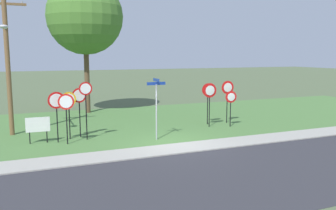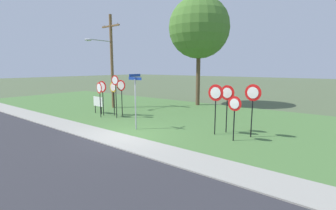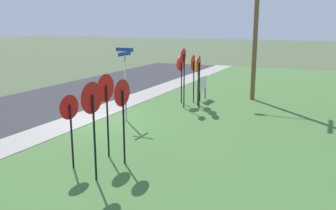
# 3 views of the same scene
# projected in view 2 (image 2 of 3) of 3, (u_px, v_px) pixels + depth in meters

# --- Properties ---
(ground_plane) EXTENTS (160.00, 160.00, 0.00)m
(ground_plane) POSITION_uv_depth(u_px,v_px,m) (127.00, 136.00, 11.95)
(ground_plane) COLOR #4C5B3D
(road_asphalt) EXTENTS (44.00, 6.40, 0.01)m
(road_asphalt) POSITION_uv_depth(u_px,v_px,m) (24.00, 167.00, 8.20)
(road_asphalt) COLOR #2D2D33
(road_asphalt) RESTS_ON ground_plane
(sidewalk_strip) EXTENTS (44.00, 1.60, 0.06)m
(sidewalk_strip) POSITION_uv_depth(u_px,v_px,m) (115.00, 139.00, 11.32)
(sidewalk_strip) COLOR #99968C
(sidewalk_strip) RESTS_ON ground_plane
(grass_median) EXTENTS (44.00, 12.00, 0.04)m
(grass_median) POSITION_uv_depth(u_px,v_px,m) (191.00, 116.00, 16.64)
(grass_median) COLOR #477038
(grass_median) RESTS_ON ground_plane
(stop_sign_near_left) EXTENTS (0.80, 0.12, 2.45)m
(stop_sign_near_left) POSITION_uv_depth(u_px,v_px,m) (102.00, 90.00, 16.57)
(stop_sign_near_left) COLOR black
(stop_sign_near_left) RESTS_ON grass_median
(stop_sign_near_right) EXTENTS (0.65, 0.10, 2.87)m
(stop_sign_near_right) POSITION_uv_depth(u_px,v_px,m) (115.00, 88.00, 15.71)
(stop_sign_near_right) COLOR black
(stop_sign_near_right) RESTS_ON grass_median
(stop_sign_far_left) EXTENTS (0.74, 0.13, 2.53)m
(stop_sign_far_left) POSITION_uv_depth(u_px,v_px,m) (121.00, 90.00, 16.42)
(stop_sign_far_left) COLOR black
(stop_sign_far_left) RESTS_ON grass_median
(stop_sign_far_center) EXTENTS (0.74, 0.17, 2.40)m
(stop_sign_far_center) POSITION_uv_depth(u_px,v_px,m) (99.00, 92.00, 15.94)
(stop_sign_far_center) COLOR black
(stop_sign_far_center) RESTS_ON grass_median
(stop_sign_far_right) EXTENTS (0.71, 0.10, 2.37)m
(stop_sign_far_right) POSITION_uv_depth(u_px,v_px,m) (113.00, 91.00, 16.57)
(stop_sign_far_right) COLOR black
(stop_sign_far_right) RESTS_ON grass_median
(yield_sign_near_left) EXTENTS (0.69, 0.13, 2.10)m
(yield_sign_near_left) POSITION_uv_depth(u_px,v_px,m) (234.00, 108.00, 10.75)
(yield_sign_near_left) COLOR black
(yield_sign_near_left) RESTS_ON grass_median
(yield_sign_near_right) EXTENTS (0.84, 0.11, 2.56)m
(yield_sign_near_right) POSITION_uv_depth(u_px,v_px,m) (215.00, 97.00, 11.73)
(yield_sign_near_right) COLOR black
(yield_sign_near_right) RESTS_ON grass_median
(yield_sign_far_left) EXTENTS (0.81, 0.12, 2.60)m
(yield_sign_far_left) POSITION_uv_depth(u_px,v_px,m) (253.00, 98.00, 11.27)
(yield_sign_far_left) COLOR black
(yield_sign_far_left) RESTS_ON grass_median
(yield_sign_far_right) EXTENTS (0.78, 0.11, 2.49)m
(yield_sign_far_right) POSITION_uv_depth(u_px,v_px,m) (227.00, 97.00, 12.14)
(yield_sign_far_right) COLOR black
(yield_sign_far_right) RESTS_ON grass_median
(street_name_post) EXTENTS (0.96, 0.82, 3.04)m
(street_name_post) POSITION_uv_depth(u_px,v_px,m) (135.00, 97.00, 12.81)
(street_name_post) COLOR #9EA0A8
(street_name_post) RESTS_ON grass_median
(utility_pole) EXTENTS (2.10, 2.56, 7.63)m
(utility_pole) POSITION_uv_depth(u_px,v_px,m) (110.00, 58.00, 19.36)
(utility_pole) COLOR brown
(utility_pole) RESTS_ON grass_median
(notice_board) EXTENTS (1.10, 0.08, 1.25)m
(notice_board) POSITION_uv_depth(u_px,v_px,m) (98.00, 102.00, 17.42)
(notice_board) COLOR black
(notice_board) RESTS_ON grass_median
(oak_tree_left) EXTENTS (5.31, 5.31, 9.47)m
(oak_tree_left) POSITION_uv_depth(u_px,v_px,m) (199.00, 28.00, 20.53)
(oak_tree_left) COLOR brown
(oak_tree_left) RESTS_ON grass_median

